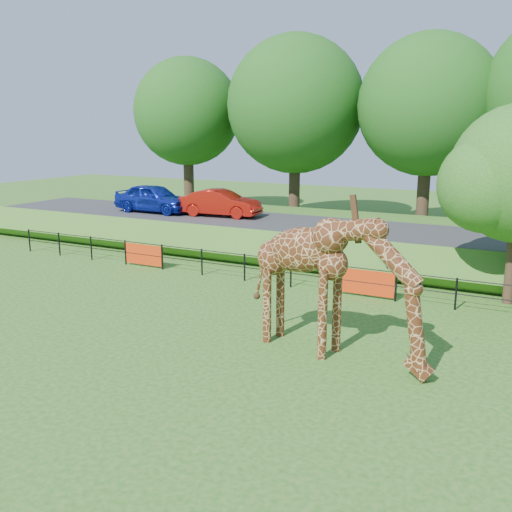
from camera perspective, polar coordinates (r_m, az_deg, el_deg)
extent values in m
plane|color=#205916|center=(15.24, -9.04, -10.42)|extent=(90.00, 90.00, 0.00)
cube|color=#205916|center=(28.50, 9.64, 1.85)|extent=(40.00, 9.00, 1.30)
cube|color=#303032|center=(26.97, 8.71, 2.80)|extent=(40.00, 5.00, 0.12)
imported|color=#1529B0|center=(31.64, -10.17, 5.72)|extent=(4.55, 1.90, 1.54)
imported|color=#B6150D|center=(29.75, -3.55, 5.32)|extent=(4.33, 1.87, 1.39)
imported|color=black|center=(22.39, 13.10, -1.06)|extent=(0.54, 0.36, 1.47)
cylinder|color=#362218|center=(21.27, 24.20, -0.20)|extent=(0.36, 0.36, 3.20)
sphere|color=#1F5116|center=(20.28, 22.12, 6.64)|extent=(3.22, 3.22, 3.22)
cylinder|color=#362218|center=(40.22, -6.74, 7.75)|extent=(0.70, 0.70, 5.00)
sphere|color=#185216|center=(40.09, -6.91, 14.14)|extent=(7.20, 7.20, 7.20)
cylinder|color=#362218|center=(36.37, 3.86, 7.28)|extent=(0.70, 0.70, 5.00)
sphere|color=#185216|center=(36.23, 3.98, 14.87)|extent=(8.40, 8.40, 8.40)
cylinder|color=#362218|center=(33.99, 16.39, 6.41)|extent=(0.70, 0.70, 5.00)
sphere|color=#185216|center=(33.84, 16.90, 14.24)|extent=(7.80, 7.80, 7.80)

